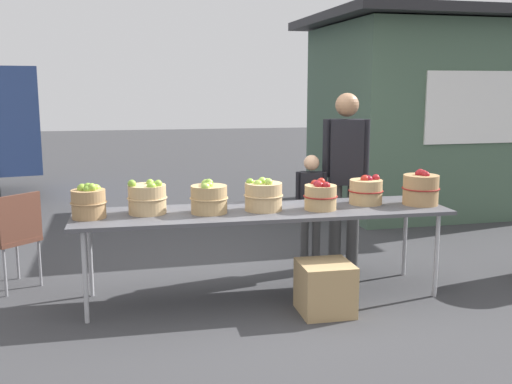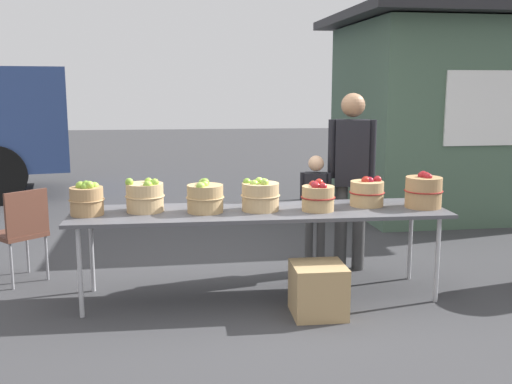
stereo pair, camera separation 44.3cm
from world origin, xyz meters
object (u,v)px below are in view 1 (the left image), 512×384
(apple_basket_green_0, at_px, (89,202))
(apple_basket_green_1, at_px, (148,198))
(folding_chair, at_px, (14,233))
(apple_basket_red_1, at_px, (366,191))
(apple_basket_red_2, at_px, (421,189))
(apple_basket_green_2, at_px, (209,198))
(market_table, at_px, (263,214))
(apple_basket_red_0, at_px, (320,196))
(vendor_adult, at_px, (346,166))
(apple_basket_green_3, at_px, (264,196))
(produce_crate, at_px, (325,288))
(child_customer, at_px, (311,203))

(apple_basket_green_0, bearing_deg, apple_basket_green_1, 9.36)
(apple_basket_green_1, bearing_deg, folding_chair, 153.70)
(apple_basket_red_1, xyz_separation_m, apple_basket_red_2, (0.45, -0.12, 0.02))
(apple_basket_green_2, xyz_separation_m, apple_basket_red_1, (1.39, 0.10, -0.01))
(market_table, relative_size, folding_chair, 3.60)
(apple_basket_red_0, bearing_deg, vendor_adult, 56.58)
(apple_basket_green_0, bearing_deg, apple_basket_green_2, -0.25)
(market_table, bearing_deg, apple_basket_red_1, 4.85)
(market_table, bearing_deg, vendor_adult, 34.92)
(apple_basket_red_1, bearing_deg, vendor_adult, 87.65)
(apple_basket_green_0, relative_size, folding_chair, 0.33)
(apple_basket_green_3, height_order, apple_basket_red_2, apple_basket_red_2)
(apple_basket_green_1, bearing_deg, apple_basket_green_2, -9.24)
(vendor_adult, bearing_deg, apple_basket_red_2, 134.55)
(apple_basket_red_0, relative_size, apple_basket_red_1, 0.94)
(apple_basket_green_1, height_order, apple_basket_red_2, apple_basket_red_2)
(market_table, bearing_deg, apple_basket_green_0, -179.27)
(apple_basket_green_2, bearing_deg, apple_basket_green_0, 179.75)
(folding_chair, bearing_deg, apple_basket_red_2, 126.09)
(market_table, relative_size, apple_basket_green_2, 9.89)
(apple_basket_green_1, bearing_deg, produce_crate, -21.29)
(apple_basket_red_0, relative_size, child_customer, 0.26)
(apple_basket_green_0, xyz_separation_m, apple_basket_green_2, (0.94, -0.00, -0.00))
(apple_basket_green_2, distance_m, apple_basket_green_3, 0.46)
(apple_basket_red_1, height_order, folding_chair, apple_basket_red_1)
(apple_basket_green_3, distance_m, apple_basket_red_1, 0.94)
(apple_basket_green_2, height_order, produce_crate, apple_basket_green_2)
(apple_basket_green_2, bearing_deg, vendor_adult, 26.03)
(apple_basket_green_0, bearing_deg, produce_crate, -14.00)
(market_table, distance_m, vendor_adult, 1.20)
(apple_basket_green_0, height_order, apple_basket_red_2, apple_basket_red_2)
(apple_basket_red_0, xyz_separation_m, produce_crate, (-0.07, -0.39, -0.66))
(market_table, bearing_deg, child_customer, 46.93)
(apple_basket_green_2, relative_size, apple_basket_green_3, 0.96)
(vendor_adult, bearing_deg, folding_chair, 14.32)
(apple_basket_green_2, distance_m, apple_basket_red_0, 0.93)
(vendor_adult, bearing_deg, apple_basket_green_2, 39.46)
(apple_basket_green_1, bearing_deg, apple_basket_green_0, -170.64)
(market_table, height_order, apple_basket_green_3, apple_basket_green_3)
(apple_basket_green_1, distance_m, apple_basket_green_2, 0.49)
(apple_basket_green_2, height_order, apple_basket_green_3, apple_basket_green_2)
(folding_chair, bearing_deg, produce_crate, 113.29)
(child_customer, bearing_deg, apple_basket_green_2, 48.24)
(apple_basket_green_3, bearing_deg, produce_crate, -49.18)
(apple_basket_red_0, height_order, apple_basket_red_1, apple_basket_red_0)
(apple_basket_green_0, relative_size, apple_basket_green_3, 0.86)
(vendor_adult, bearing_deg, apple_basket_red_1, 101.08)
(child_customer, distance_m, folding_chair, 2.70)
(apple_basket_red_2, relative_size, folding_chair, 0.38)
(apple_basket_green_2, relative_size, folding_chair, 0.36)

